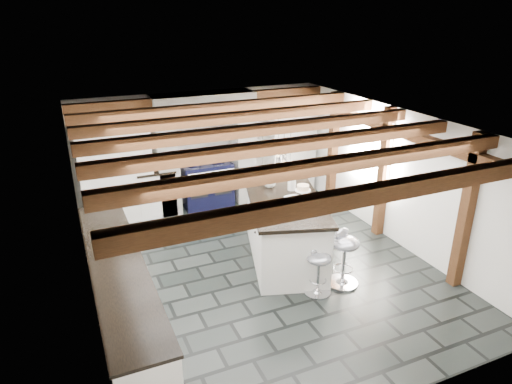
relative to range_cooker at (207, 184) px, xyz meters
name	(u,v)px	position (x,y,z in m)	size (l,w,h in m)	color
ground	(260,266)	(0.00, -2.68, -0.47)	(6.00, 6.00, 0.00)	black
room_shell	(194,180)	(-0.61, -1.26, 0.60)	(6.00, 6.03, 6.00)	white
range_cooker	(207,184)	(0.00, 0.00, 0.00)	(1.00, 0.63, 0.99)	black
kitchen_island	(285,229)	(0.46, -2.61, 0.07)	(1.67, 2.33, 1.39)	white
bar_stool_near	(344,251)	(0.90, -3.61, 0.07)	(0.53, 0.53, 0.86)	silver
bar_stool_far	(318,265)	(0.44, -3.67, -0.02)	(0.47, 0.47, 0.72)	silver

